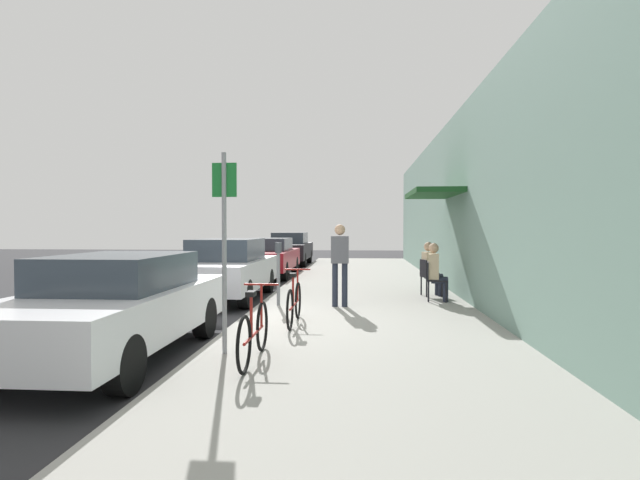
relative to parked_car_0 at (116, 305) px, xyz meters
The scene contains 16 objects.
ground_plane 2.63m from the parked_car_0, 64.19° to the left, with size 60.00×60.00×0.00m, color #2D2D30.
sidewalk_slab 5.47m from the parked_car_0, 51.91° to the left, with size 4.50×32.00×0.12m, color #9E9B93.
building_facade 7.34m from the parked_car_0, 36.75° to the left, with size 1.40×32.00×4.57m.
parked_car_0 is the anchor object (origin of this frame).
parked_car_1 5.58m from the parked_car_0, 90.00° to the left, with size 1.80×4.40×1.48m.
parked_car_2 11.20m from the parked_car_0, 90.00° to the left, with size 1.80×4.40×1.38m.
parked_car_3 16.93m from the parked_car_0, 90.00° to the left, with size 1.80×4.40×1.52m.
parking_meter 4.27m from the parked_car_0, 68.71° to the left, with size 0.12×0.10×1.32m.
street_sign 1.76m from the parked_car_0, ahead, with size 0.32×0.06×2.60m.
bicycle_0 2.02m from the parked_car_0, 12.15° to the right, with size 0.46×1.71×0.90m.
bicycle_1 2.92m from the parked_car_0, 42.45° to the left, with size 0.46×1.71×0.90m.
cafe_chair_0 6.88m from the parked_car_0, 44.65° to the left, with size 0.49×0.49×0.87m.
seated_patron_0 6.92m from the parked_car_0, 44.26° to the left, with size 0.46×0.40×1.29m.
cafe_chair_1 7.50m from the parked_car_0, 49.20° to the left, with size 0.52×0.52×0.87m.
seated_patron_1 7.54m from the parked_car_0, 48.93° to the left, with size 0.48×0.43×1.29m.
pedestrian_standing 4.84m from the parked_car_0, 53.87° to the left, with size 0.36×0.22×1.70m.
Camera 1 is at (2.13, -8.68, 1.75)m, focal length 28.07 mm.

